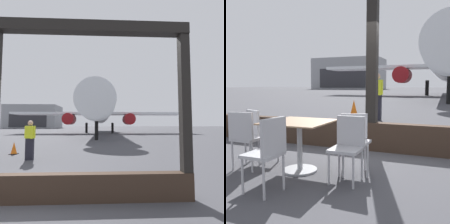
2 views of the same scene
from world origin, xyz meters
TOP-DOWN VIEW (x-y plane):
  - ground_plane at (0.00, 40.00)m, footprint 220.00×220.00m
  - airplane at (1.59, 27.21)m, footprint 29.62×32.82m
  - ground_crew_worker at (-0.99, 4.45)m, footprint 0.40×0.47m
  - traffic_cone at (-2.42, 6.02)m, footprint 0.36×0.36m
  - distant_hangar at (-27.80, 76.16)m, footprint 21.15×13.85m

SIDE VIEW (x-z plane):
  - ground_plane at x=0.00m, z-range 0.00..0.00m
  - traffic_cone at x=-2.42m, z-range -0.02..0.63m
  - ground_crew_worker at x=-0.99m, z-range 0.03..1.77m
  - airplane at x=1.59m, z-range -1.57..9.12m
  - distant_hangar at x=-27.80m, z-range 0.00..9.71m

